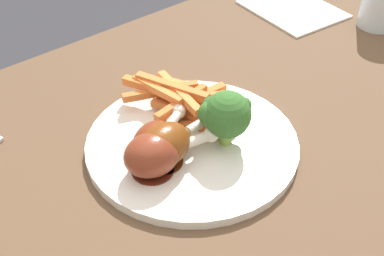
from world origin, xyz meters
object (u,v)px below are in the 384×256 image
object	(u,v)px
carrot_fries_pile	(181,100)
chicken_drumstick_near	(155,154)
broccoli_floret_front	(225,114)
chicken_drumstick_extra	(165,145)
broccoli_floret_middle	(224,112)
dining_table	(215,219)
chicken_drumstick_far	(156,141)
dinner_plate	(192,144)

from	to	relation	value
carrot_fries_pile	chicken_drumstick_near	bearing A→B (deg)	35.76
broccoli_floret_front	chicken_drumstick_extra	bearing A→B (deg)	-14.72
broccoli_floret_middle	broccoli_floret_front	bearing A→B (deg)	53.58
dining_table	chicken_drumstick_far	distance (m)	0.16
dining_table	carrot_fries_pile	distance (m)	0.17
dining_table	broccoli_floret_middle	bearing A→B (deg)	-143.29
chicken_drumstick_near	dining_table	bearing A→B (deg)	160.42
carrot_fries_pile	broccoli_floret_middle	bearing A→B (deg)	95.10
broccoli_floret_middle	chicken_drumstick_near	xyz separation A→B (m)	(0.10, -0.01, -0.01)
chicken_drumstick_extra	dinner_plate	bearing A→B (deg)	-171.09
broccoli_floret_middle	carrot_fries_pile	bearing A→B (deg)	-84.90
chicken_drumstick_extra	dining_table	bearing A→B (deg)	150.53
chicken_drumstick_near	chicken_drumstick_far	distance (m)	0.02
dining_table	chicken_drumstick_near	distance (m)	0.17
dinner_plate	chicken_drumstick_near	bearing A→B (deg)	10.94
dinner_plate	broccoli_floret_front	distance (m)	0.06
chicken_drumstick_near	chicken_drumstick_far	xyz separation A→B (m)	(-0.02, -0.02, -0.00)
dinner_plate	broccoli_floret_middle	world-z (taller)	broccoli_floret_middle
broccoli_floret_middle	dinner_plate	bearing A→B (deg)	-28.74
dinner_plate	chicken_drumstick_far	bearing A→B (deg)	-6.09
broccoli_floret_front	chicken_drumstick_near	bearing A→B (deg)	-8.91
dining_table	chicken_drumstick_far	world-z (taller)	chicken_drumstick_far
broccoli_floret_middle	chicken_drumstick_near	size ratio (longest dim) A/B	0.51
chicken_drumstick_far	chicken_drumstick_extra	distance (m)	0.01
dining_table	chicken_drumstick_extra	world-z (taller)	chicken_drumstick_extra
dining_table	chicken_drumstick_extra	distance (m)	0.16
chicken_drumstick_far	chicken_drumstick_extra	bearing A→B (deg)	100.09
broccoli_floret_middle	dining_table	bearing A→B (deg)	36.71
dinner_plate	carrot_fries_pile	bearing A→B (deg)	-116.84
broccoli_floret_front	chicken_drumstick_extra	size ratio (longest dim) A/B	0.59
dinner_plate	carrot_fries_pile	size ratio (longest dim) A/B	1.73
chicken_drumstick_far	broccoli_floret_front	bearing A→B (deg)	157.21
carrot_fries_pile	chicken_drumstick_extra	size ratio (longest dim) A/B	1.23
carrot_fries_pile	chicken_drumstick_far	distance (m)	0.09
dining_table	broccoli_floret_middle	size ratio (longest dim) A/B	17.43
chicken_drumstick_near	dinner_plate	bearing A→B (deg)	-169.06
dining_table	dinner_plate	distance (m)	0.12
chicken_drumstick_near	chicken_drumstick_extra	bearing A→B (deg)	-163.78
dining_table	dinner_plate	bearing A→B (deg)	-79.32
broccoli_floret_middle	chicken_drumstick_far	size ratio (longest dim) A/B	0.54
dining_table	carrot_fries_pile	bearing A→B (deg)	-102.27
broccoli_floret_middle	chicken_drumstick_near	world-z (taller)	broccoli_floret_middle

